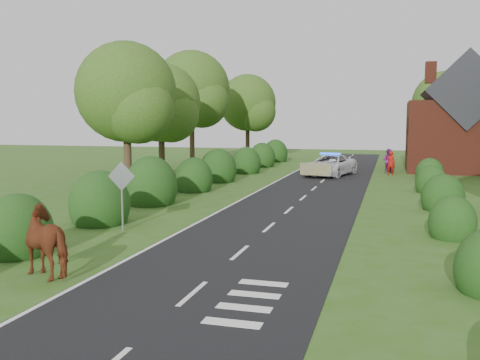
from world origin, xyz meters
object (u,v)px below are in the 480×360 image
(cow, at_px, (52,246))
(police_van, at_px, (330,165))
(road_sign, at_px, (122,186))
(pedestrian_purple, at_px, (388,161))
(pedestrian_red, at_px, (391,163))

(cow, distance_m, police_van, 27.61)
(cow, bearing_deg, road_sign, -151.48)
(road_sign, distance_m, cow, 5.66)
(road_sign, relative_size, cow, 1.18)
(road_sign, bearing_deg, pedestrian_purple, 70.31)
(road_sign, bearing_deg, cow, -80.37)
(police_van, xyz_separation_m, pedestrian_purple, (4.04, 3.64, 0.15))
(cow, bearing_deg, police_van, -169.72)
(pedestrian_red, bearing_deg, pedestrian_purple, -83.07)
(police_van, bearing_deg, road_sign, -88.82)
(road_sign, height_order, cow, road_sign)
(police_van, height_order, pedestrian_purple, pedestrian_purple)
(pedestrian_red, relative_size, pedestrian_purple, 0.97)
(road_sign, xyz_separation_m, pedestrian_purple, (9.10, 25.44, -0.73))
(road_sign, height_order, pedestrian_purple, road_sign)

